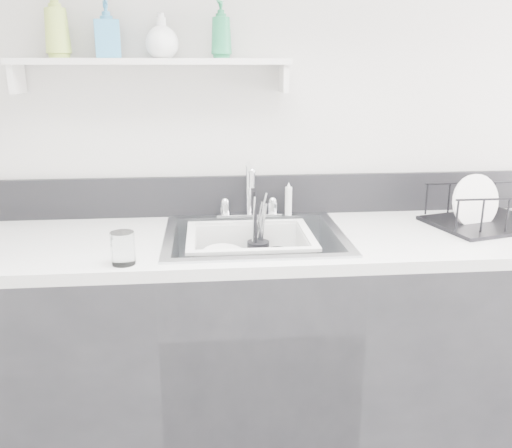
{
  "coord_description": "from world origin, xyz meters",
  "views": [
    {
      "loc": [
        -0.17,
        -0.65,
        1.51
      ],
      "look_at": [
        0.0,
        1.14,
        0.98
      ],
      "focal_mm": 38.0,
      "sensor_mm": 36.0,
      "label": 1
    }
  ],
  "objects": [
    {
      "name": "wall_shelf",
      "position": [
        -0.35,
        1.42,
        1.51
      ],
      "size": [
        1.0,
        0.16,
        0.12
      ],
      "color": "silver",
      "rests_on": "room_shell"
    },
    {
      "name": "soap_bottle_d",
      "position": [
        -0.1,
        1.42,
        1.63
      ],
      "size": [
        0.1,
        0.1,
        0.2
      ],
      "primitive_type": "imported",
      "rotation": [
        0.0,
        0.0,
        -0.38
      ],
      "color": "#207F4E",
      "rests_on": "wall_shelf"
    },
    {
      "name": "bowl_small",
      "position": [
        0.09,
        1.14,
        0.78
      ],
      "size": [
        0.11,
        0.11,
        0.03
      ],
      "primitive_type": "imported",
      "rotation": [
        0.0,
        0.0,
        0.0
      ],
      "color": "white",
      "rests_on": "wash_tub"
    },
    {
      "name": "faucet",
      "position": [
        0.0,
        1.44,
        0.98
      ],
      "size": [
        0.26,
        0.18,
        0.23
      ],
      "color": "silver",
      "rests_on": "counter_run"
    },
    {
      "name": "wash_tub",
      "position": [
        -0.02,
        1.2,
        0.84
      ],
      "size": [
        0.5,
        0.43,
        0.18
      ],
      "primitive_type": null,
      "rotation": [
        0.0,
        0.0,
        0.16
      ],
      "color": "white",
      "rests_on": "sink"
    },
    {
      "name": "plate_stack",
      "position": [
        -0.1,
        1.2,
        0.79
      ],
      "size": [
        0.25,
        0.24,
        0.1
      ],
      "rotation": [
        0.0,
        0.0,
        -0.03
      ],
      "color": "white",
      "rests_on": "wash_tub"
    },
    {
      "name": "soap_bottle_b",
      "position": [
        -0.5,
        1.41,
        1.63
      ],
      "size": [
        0.1,
        0.1,
        0.19
      ],
      "primitive_type": "imported",
      "rotation": [
        0.0,
        0.0,
        0.15
      ],
      "color": "teal",
      "rests_on": "wall_shelf"
    },
    {
      "name": "soap_bottle_a",
      "position": [
        -0.67,
        1.41,
        1.65
      ],
      "size": [
        0.1,
        0.1,
        0.23
      ],
      "primitive_type": "imported",
      "rotation": [
        0.0,
        0.0,
        0.13
      ],
      "color": "#AFCC52",
      "rests_on": "wall_shelf"
    },
    {
      "name": "side_sprayer",
      "position": [
        0.16,
        1.44,
        0.99
      ],
      "size": [
        0.03,
        0.03,
        0.14
      ],
      "primitive_type": "cylinder",
      "color": "white",
      "rests_on": "counter_run"
    },
    {
      "name": "dish_rack",
      "position": [
        0.9,
        1.25,
        0.99
      ],
      "size": [
        0.48,
        0.41,
        0.15
      ],
      "primitive_type": null,
      "rotation": [
        0.0,
        0.0,
        0.25
      ],
      "color": "black",
      "rests_on": "counter_run"
    },
    {
      "name": "sink",
      "position": [
        0.0,
        1.19,
        0.83
      ],
      "size": [
        0.64,
        0.52,
        0.2
      ],
      "primitive_type": null,
      "color": "silver",
      "rests_on": "counter_run"
    },
    {
      "name": "utensil_cup",
      "position": [
        0.02,
        1.27,
        0.83
      ],
      "size": [
        0.08,
        0.08,
        0.28
      ],
      "rotation": [
        0.0,
        0.0,
        0.29
      ],
      "color": "black",
      "rests_on": "wash_tub"
    },
    {
      "name": "backsplash",
      "position": [
        0.0,
        1.49,
        1.0
      ],
      "size": [
        3.2,
        0.02,
        0.16
      ],
      "primitive_type": "cube",
      "color": "black",
      "rests_on": "counter_run"
    },
    {
      "name": "tumbler_in_tub",
      "position": [
        0.09,
        1.22,
        0.81
      ],
      "size": [
        0.09,
        0.09,
        0.09
      ],
      "primitive_type": "cylinder",
      "rotation": [
        0.0,
        0.0,
        0.44
      ],
      "color": "white",
      "rests_on": "wash_tub"
    },
    {
      "name": "tumbler_counter",
      "position": [
        -0.43,
        0.95,
        0.97
      ],
      "size": [
        0.09,
        0.09,
        0.1
      ],
      "primitive_type": "cylinder",
      "rotation": [
        0.0,
        0.0,
        -0.36
      ],
      "color": "white",
      "rests_on": "counter_run"
    },
    {
      "name": "ladle",
      "position": [
        -0.07,
        1.17,
        0.8
      ],
      "size": [
        0.27,
        0.16,
        0.07
      ],
      "primitive_type": null,
      "rotation": [
        0.0,
        0.0,
        -0.29
      ],
      "color": "silver",
      "rests_on": "wash_tub"
    },
    {
      "name": "counter_run",
      "position": [
        0.0,
        1.19,
        0.46
      ],
      "size": [
        3.2,
        0.62,
        0.92
      ],
      "color": "#232326",
      "rests_on": "ground"
    },
    {
      "name": "soap_bottle_c",
      "position": [
        -0.31,
        1.42,
        1.61
      ],
      "size": [
        0.13,
        0.13,
        0.15
      ],
      "primitive_type": "imported",
      "rotation": [
        0.0,
        0.0,
        -0.08
      ],
      "color": "white",
      "rests_on": "wall_shelf"
    }
  ]
}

